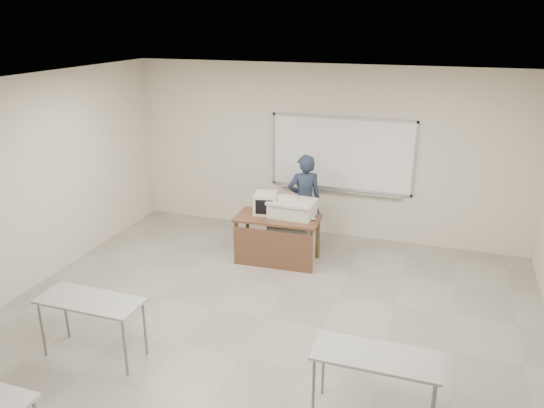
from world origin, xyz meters
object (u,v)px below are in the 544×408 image
at_px(podium, 292,230).
at_px(crt_monitor, 265,203).
at_px(mouse, 313,219).
at_px(instructor_desk, 276,233).
at_px(keyboard, 285,197).
at_px(presenter, 304,200).
at_px(laptop, 275,210).
at_px(whiteboard, 342,155).

xyz_separation_m(podium, crt_monitor, (-0.45, 0.01, 0.40)).
relative_size(crt_monitor, mouse, 3.75).
height_order(instructor_desk, crt_monitor, crt_monitor).
bearing_deg(podium, keyboard, 154.09).
height_order(crt_monitor, presenter, presenter).
height_order(crt_monitor, mouse, crt_monitor).
relative_size(podium, presenter, 0.64).
distance_m(podium, crt_monitor, 0.60).
bearing_deg(presenter, mouse, 86.02).
relative_size(crt_monitor, laptop, 1.21).
height_order(whiteboard, keyboard, whiteboard).
bearing_deg(presenter, instructor_desk, 48.14).
height_order(instructor_desk, mouse, mouse).
height_order(whiteboard, mouse, whiteboard).
bearing_deg(presenter, crt_monitor, 26.54).
distance_m(podium, laptop, 0.43).
xyz_separation_m(instructor_desk, podium, (0.20, 0.23, -0.02)).
distance_m(whiteboard, presenter, 1.02).
bearing_deg(instructor_desk, podium, 45.88).
distance_m(whiteboard, mouse, 1.50).
bearing_deg(podium, laptop, 174.69).
bearing_deg(instructor_desk, presenter, 73.97).
height_order(podium, mouse, podium).
bearing_deg(keyboard, laptop, -163.62).
bearing_deg(crt_monitor, podium, -12.52).
relative_size(keyboard, presenter, 0.28).
bearing_deg(crt_monitor, laptop, 0.18).
xyz_separation_m(instructor_desk, mouse, (0.55, 0.16, 0.24)).
height_order(podium, crt_monitor, crt_monitor).
bearing_deg(podium, mouse, -8.64).
distance_m(whiteboard, laptop, 1.60).
relative_size(mouse, keyboard, 0.24).
xyz_separation_m(podium, presenter, (0.01, 0.67, 0.29)).
relative_size(instructor_desk, crt_monitor, 3.26).
bearing_deg(podium, whiteboard, 70.38).
relative_size(instructor_desk, laptop, 3.93).
distance_m(laptop, keyboard, 0.26).
bearing_deg(instructor_desk, keyboard, 78.03).
bearing_deg(laptop, crt_monitor, 174.02).
relative_size(mouse, presenter, 0.07).
bearing_deg(laptop, podium, -25.06).
bearing_deg(presenter, laptop, 35.14).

